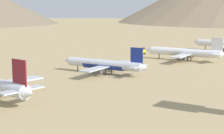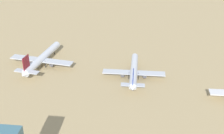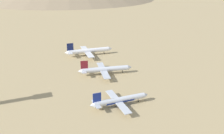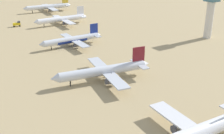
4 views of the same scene
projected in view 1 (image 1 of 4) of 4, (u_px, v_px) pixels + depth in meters
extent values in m
plane|color=tan|center=(112.00, 75.00, 141.52)|extent=(1800.00, 1800.00, 0.00)
cone|color=silver|center=(196.00, 42.00, 231.30)|extent=(3.60, 4.12, 3.95)
cylinder|color=black|center=(205.00, 46.00, 228.16)|extent=(0.47, 0.47, 4.05)
cylinder|color=white|center=(185.00, 52.00, 179.23)|extent=(36.38, 4.34, 3.84)
cone|color=white|center=(149.00, 50.00, 189.27)|extent=(3.28, 3.80, 3.76)
cone|color=white|center=(224.00, 55.00, 169.29)|extent=(2.87, 3.49, 3.45)
cube|color=white|center=(217.00, 45.00, 170.41)|extent=(5.56, 0.43, 7.06)
cube|color=silver|center=(218.00, 54.00, 170.76)|extent=(3.40, 12.16, 0.36)
cube|color=silver|center=(187.00, 54.00, 178.57)|extent=(5.52, 34.38, 0.45)
cylinder|color=#4C4C54|center=(182.00, 58.00, 174.07)|extent=(4.27, 2.38, 2.32)
cylinder|color=#4C4C54|center=(190.00, 55.00, 184.32)|extent=(4.27, 2.38, 2.32)
cylinder|color=black|center=(159.00, 55.00, 186.61)|extent=(0.44, 0.44, 3.86)
cylinder|color=black|center=(188.00, 58.00, 176.10)|extent=(0.44, 0.44, 3.86)
cylinder|color=black|center=(191.00, 57.00, 180.54)|extent=(0.44, 0.44, 3.86)
cylinder|color=silver|center=(104.00, 64.00, 143.07)|extent=(33.63, 4.13, 3.54)
cone|color=silver|center=(67.00, 61.00, 152.30)|extent=(3.04, 3.52, 3.47)
cone|color=silver|center=(145.00, 68.00, 133.93)|extent=(2.67, 3.23, 3.19)
cube|color=navy|center=(137.00, 56.00, 134.96)|extent=(5.13, 0.42, 6.53)
cube|color=#B6BBC5|center=(138.00, 66.00, 135.29)|extent=(3.18, 11.24, 0.34)
cube|color=#B6BBC5|center=(107.00, 66.00, 142.46)|extent=(5.21, 31.79, 0.42)
cylinder|color=#4C4C54|center=(97.00, 71.00, 138.30)|extent=(3.95, 2.21, 2.15)
cylinder|color=#4C4C54|center=(112.00, 67.00, 147.79)|extent=(3.95, 2.21, 2.15)
cylinder|color=black|center=(78.00, 67.00, 149.85)|extent=(0.41, 0.41, 3.56)
cylinder|color=black|center=(105.00, 71.00, 140.18)|extent=(0.41, 0.41, 3.56)
cylinder|color=black|center=(112.00, 69.00, 144.29)|extent=(0.41, 0.41, 3.56)
cylinder|color=navy|center=(104.00, 65.00, 143.11)|extent=(18.53, 3.87, 3.55)
cone|color=silver|center=(29.00, 93.00, 91.42)|extent=(3.45, 4.00, 3.61)
cube|color=maroon|center=(19.00, 73.00, 93.08)|extent=(5.80, 1.21, 7.39)
cube|color=#B6BBC5|center=(21.00, 90.00, 93.37)|extent=(5.19, 13.02, 0.38)
cylinder|color=#4C4C54|center=(6.00, 87.00, 109.11)|extent=(4.74, 3.05, 2.43)
cylinder|color=black|center=(0.00, 90.00, 105.24)|extent=(0.46, 0.46, 4.03)
cube|color=yellow|center=(140.00, 51.00, 204.92)|extent=(5.45, 2.94, 1.70)
cube|color=#333338|center=(143.00, 49.00, 203.64)|extent=(2.05, 2.28, 1.10)
cylinder|color=black|center=(144.00, 53.00, 204.80)|extent=(1.14, 0.49, 1.10)
cylinder|color=black|center=(142.00, 54.00, 203.04)|extent=(1.14, 0.49, 1.10)
cylinder|color=black|center=(139.00, 53.00, 207.26)|extent=(1.14, 0.49, 1.10)
cylinder|color=black|center=(136.00, 53.00, 205.49)|extent=(1.14, 0.49, 1.10)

